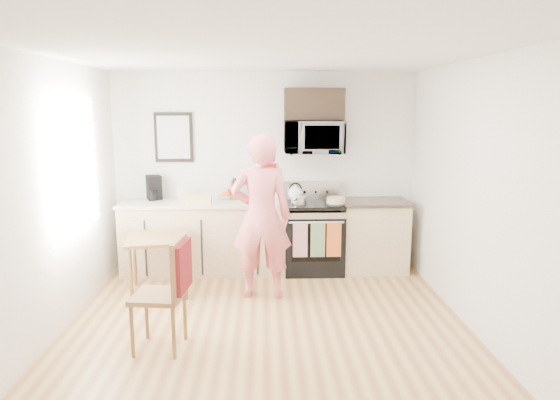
{
  "coord_description": "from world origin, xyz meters",
  "views": [
    {
      "loc": [
        -0.02,
        -4.36,
        2.15
      ],
      "look_at": [
        0.16,
        1.0,
        1.14
      ],
      "focal_mm": 32.0,
      "sensor_mm": 36.0,
      "label": 1
    }
  ],
  "objects_px": {
    "microwave": "(314,137)",
    "chair": "(174,279)",
    "dining_table": "(158,243)",
    "person": "(261,217)",
    "cake": "(336,201)",
    "range": "(313,239)"
  },
  "relations": [
    {
      "from": "microwave",
      "to": "chair",
      "type": "bearing_deg",
      "value": -122.85
    },
    {
      "from": "microwave",
      "to": "chair",
      "type": "xyz_separation_m",
      "value": [
        -1.45,
        -2.24,
        -1.1
      ]
    },
    {
      "from": "dining_table",
      "to": "chair",
      "type": "relative_size",
      "value": 0.71
    },
    {
      "from": "person",
      "to": "cake",
      "type": "distance_m",
      "value": 1.18
    },
    {
      "from": "dining_table",
      "to": "cake",
      "type": "height_order",
      "value": "cake"
    },
    {
      "from": "chair",
      "to": "cake",
      "type": "bearing_deg",
      "value": 55.46
    },
    {
      "from": "range",
      "to": "person",
      "type": "height_order",
      "value": "person"
    },
    {
      "from": "range",
      "to": "dining_table",
      "type": "bearing_deg",
      "value": -158.8
    },
    {
      "from": "range",
      "to": "person",
      "type": "xyz_separation_m",
      "value": [
        -0.68,
        -0.88,
        0.49
      ]
    },
    {
      "from": "microwave",
      "to": "person",
      "type": "bearing_deg",
      "value": -124.48
    },
    {
      "from": "microwave",
      "to": "person",
      "type": "distance_m",
      "value": 1.46
    },
    {
      "from": "microwave",
      "to": "dining_table",
      "type": "height_order",
      "value": "microwave"
    },
    {
      "from": "range",
      "to": "cake",
      "type": "xyz_separation_m",
      "value": [
        0.26,
        -0.17,
        0.53
      ]
    },
    {
      "from": "microwave",
      "to": "cake",
      "type": "xyz_separation_m",
      "value": [
        0.26,
        -0.27,
        -0.79
      ]
    },
    {
      "from": "microwave",
      "to": "cake",
      "type": "height_order",
      "value": "microwave"
    },
    {
      "from": "microwave",
      "to": "dining_table",
      "type": "relative_size",
      "value": 1.05
    },
    {
      "from": "microwave",
      "to": "range",
      "type": "bearing_deg",
      "value": -89.94
    },
    {
      "from": "chair",
      "to": "cake",
      "type": "relative_size",
      "value": 3.57
    },
    {
      "from": "range",
      "to": "person",
      "type": "relative_size",
      "value": 0.62
    },
    {
      "from": "range",
      "to": "cake",
      "type": "relative_size",
      "value": 4.05
    },
    {
      "from": "microwave",
      "to": "dining_table",
      "type": "bearing_deg",
      "value": -156.07
    },
    {
      "from": "range",
      "to": "person",
      "type": "bearing_deg",
      "value": -127.54
    }
  ]
}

